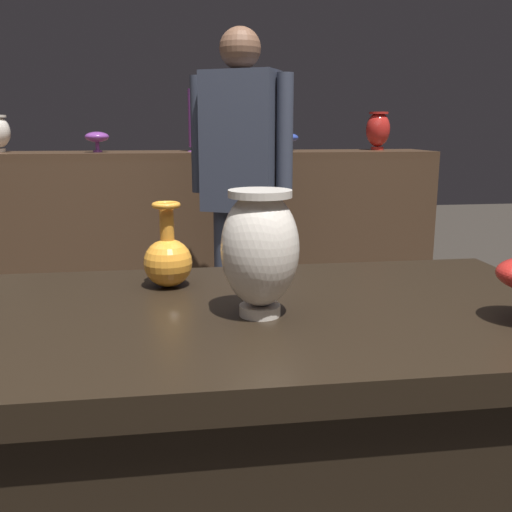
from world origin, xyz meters
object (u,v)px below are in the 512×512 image
(shelf_vase_right, at_px, (289,138))
(shelf_vase_far_right, at_px, (378,129))
(vase_centerpiece, at_px, (260,249))
(shelf_vase_left, at_px, (97,137))
(visitor_center_back, at_px, (241,179))
(shelf_vase_center, at_px, (196,121))
(vase_left_accent, at_px, (168,258))

(shelf_vase_right, relative_size, shelf_vase_far_right, 0.52)
(vase_centerpiece, relative_size, shelf_vase_left, 1.74)
(visitor_center_back, bearing_deg, shelf_vase_center, -48.41)
(vase_left_accent, bearing_deg, shelf_vase_left, 100.57)
(shelf_vase_right, xyz_separation_m, visitor_center_back, (-0.36, -0.73, -0.16))
(vase_left_accent, xyz_separation_m, shelf_vase_far_right, (1.19, 2.10, 0.25))
(visitor_center_back, bearing_deg, shelf_vase_far_right, -112.79)
(vase_left_accent, relative_size, shelf_vase_left, 1.39)
(vase_left_accent, height_order, visitor_center_back, visitor_center_back)
(shelf_vase_left, bearing_deg, vase_centerpiece, -76.51)
(shelf_vase_left, bearing_deg, shelf_vase_right, 6.39)
(vase_left_accent, height_order, shelf_vase_center, shelf_vase_center)
(vase_centerpiece, bearing_deg, visitor_center_back, 84.47)
(vase_left_accent, height_order, shelf_vase_left, shelf_vase_left)
(vase_left_accent, xyz_separation_m, shelf_vase_left, (-0.37, 1.99, 0.21))
(shelf_vase_left, height_order, visitor_center_back, visitor_center_back)
(shelf_vase_right, bearing_deg, shelf_vase_left, -173.61)
(shelf_vase_left, xyz_separation_m, shelf_vase_far_right, (1.56, 0.10, 0.04))
(shelf_vase_left, bearing_deg, shelf_vase_center, 6.72)
(vase_centerpiece, distance_m, shelf_vase_far_right, 2.53)
(shelf_vase_far_right, height_order, visitor_center_back, visitor_center_back)
(vase_left_accent, bearing_deg, shelf_vase_far_right, 60.46)
(shelf_vase_left, xyz_separation_m, shelf_vase_right, (1.04, 0.12, -0.01))
(shelf_vase_far_right, bearing_deg, vase_left_accent, -119.54)
(shelf_vase_center, xyz_separation_m, shelf_vase_far_right, (1.04, 0.04, -0.04))
(vase_centerpiece, bearing_deg, shelf_vase_right, 77.54)
(shelf_vase_right, distance_m, visitor_center_back, 0.83)
(vase_centerpiece, distance_m, shelf_vase_left, 2.27)
(shelf_vase_center, height_order, shelf_vase_far_right, shelf_vase_center)
(shelf_vase_center, bearing_deg, shelf_vase_right, 6.06)
(vase_centerpiece, bearing_deg, shelf_vase_center, 90.20)
(vase_left_accent, relative_size, visitor_center_back, 0.11)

